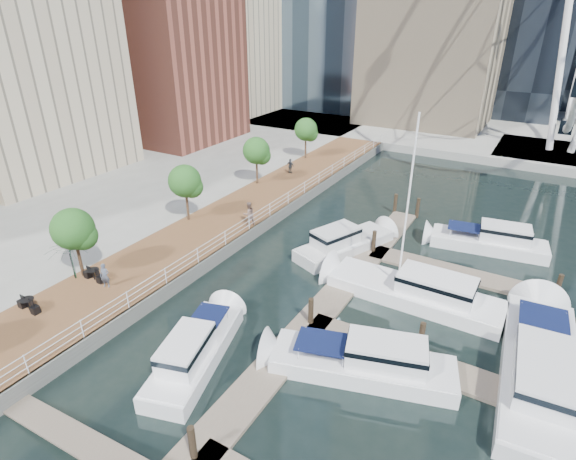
{
  "coord_description": "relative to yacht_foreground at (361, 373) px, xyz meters",
  "views": [
    {
      "loc": [
        12.41,
        -10.62,
        16.19
      ],
      "look_at": [
        -1.33,
        12.82,
        3.0
      ],
      "focal_mm": 28.0,
      "sensor_mm": 36.0,
      "label": 1
    }
  ],
  "objects": [
    {
      "name": "land_far",
      "position": [
        -6.98,
        96.09,
        0.5
      ],
      "size": [
        200.0,
        114.0,
        1.0
      ],
      "primitive_type": "cube",
      "color": "gray",
      "rests_on": "ground"
    },
    {
      "name": "midrise_condos",
      "position": [
        -40.54,
        20.91,
        13.42
      ],
      "size": [
        19.0,
        67.0,
        28.0
      ],
      "color": "#BCAD8E",
      "rests_on": "ground"
    },
    {
      "name": "land_inland",
      "position": [
        -42.98,
        9.09,
        0.5
      ],
      "size": [
        48.0,
        90.0,
        1.0
      ],
      "primitive_type": "cube",
      "color": "gray",
      "rests_on": "ground"
    },
    {
      "name": "seawall",
      "position": [
        -12.98,
        9.09,
        0.5
      ],
      "size": [
        0.25,
        60.0,
        1.0
      ],
      "primitive_type": "cube",
      "color": "#595954",
      "rests_on": "ground"
    },
    {
      "name": "ground",
      "position": [
        -6.98,
        -5.91,
        0.0
      ],
      "size": [
        520.0,
        520.0,
        0.0
      ],
      "primitive_type": "plane",
      "color": "black",
      "rests_on": "ground"
    },
    {
      "name": "moored_yachts",
      "position": [
        0.72,
        6.24,
        0.0
      ],
      "size": [
        19.73,
        31.39,
        11.5
      ],
      "color": "white",
      "rests_on": "ground"
    },
    {
      "name": "floating_docks",
      "position": [
        0.99,
        4.07,
        0.49
      ],
      "size": [
        16.0,
        34.0,
        2.6
      ],
      "color": "#6D6051",
      "rests_on": "ground"
    },
    {
      "name": "boardwalk",
      "position": [
        -15.98,
        9.09,
        0.5
      ],
      "size": [
        6.0,
        60.0,
        1.0
      ],
      "primitive_type": "cube",
      "color": "brown",
      "rests_on": "ground"
    },
    {
      "name": "yacht_foreground",
      "position": [
        0.0,
        0.0,
        0.0
      ],
      "size": [
        10.19,
        5.31,
        2.15
      ],
      "primitive_type": null,
      "rotation": [
        0.0,
        0.0,
        1.86
      ],
      "color": "silver",
      "rests_on": "ground"
    },
    {
      "name": "pedestrian_mid",
      "position": [
        -13.48,
        9.66,
        1.99
      ],
      "size": [
        1.12,
        1.2,
        1.98
      ],
      "primitive_type": "imported",
      "rotation": [
        0.0,
        0.0,
        -2.07
      ],
      "color": "#816459",
      "rests_on": "boardwalk"
    },
    {
      "name": "street_trees",
      "position": [
        -18.38,
        8.09,
        4.29
      ],
      "size": [
        2.6,
        42.6,
        4.6
      ],
      "color": "#3F2B1C",
      "rests_on": "ground"
    },
    {
      "name": "railing",
      "position": [
        -13.08,
        9.09,
        1.52
      ],
      "size": [
        0.1,
        60.0,
        1.05
      ],
      "primitive_type": null,
      "color": "white",
      "rests_on": "boardwalk"
    },
    {
      "name": "pedestrian_near",
      "position": [
        -15.98,
        -2.05,
        1.79
      ],
      "size": [
        0.68,
        0.59,
        1.58
      ],
      "primitive_type": "imported",
      "rotation": [
        0.0,
        0.0,
        0.46
      ],
      "color": "#485061",
      "rests_on": "boardwalk"
    },
    {
      "name": "pier",
      "position": [
        7.02,
        46.09,
        0.5
      ],
      "size": [
        14.0,
        12.0,
        1.0
      ],
      "primitive_type": "cube",
      "color": "gray",
      "rests_on": "ground"
    },
    {
      "name": "pedestrian_far",
      "position": [
        -17.09,
        22.4,
        1.78
      ],
      "size": [
        0.93,
        0.43,
        1.55
      ],
      "primitive_type": "imported",
      "rotation": [
        0.0,
        0.0,
        3.08
      ],
      "color": "#30353C",
      "rests_on": "boardwalk"
    }
  ]
}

